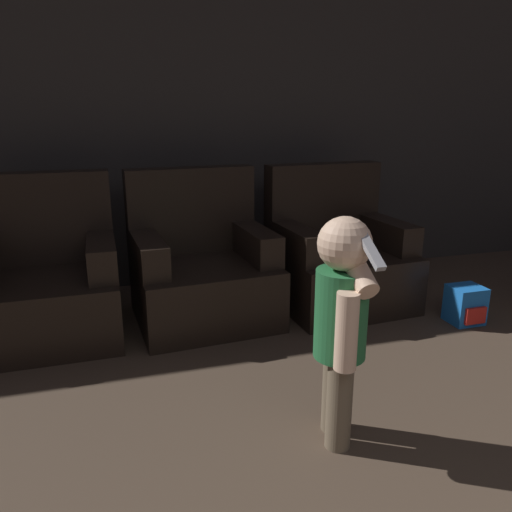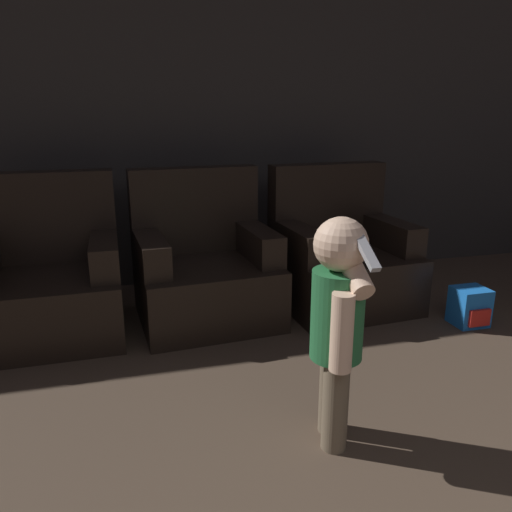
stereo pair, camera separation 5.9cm
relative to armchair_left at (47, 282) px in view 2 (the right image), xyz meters
The scene contains 6 objects.
wall_back 1.74m from the armchair_left, 32.86° to the left, with size 8.40×0.05×2.60m.
armchair_left is the anchor object (origin of this frame).
armchair_middle 0.96m from the armchair_left, ahead, with size 0.91×0.84×0.96m.
armchair_right 1.92m from the armchair_left, ahead, with size 0.91×0.84×0.96m.
person_toddler 1.92m from the armchair_left, 49.01° to the right, with size 0.21×0.36×0.94m.
toy_backpack 2.63m from the armchair_left, 12.75° to the right, with size 0.21×0.21×0.24m.
Camera 2 is at (-0.73, 0.64, 1.31)m, focal length 35.00 mm.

